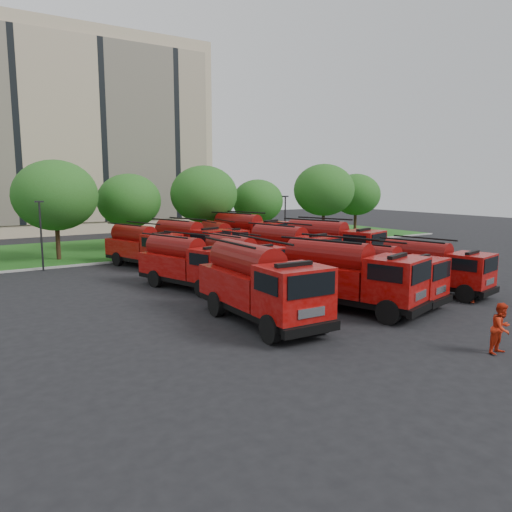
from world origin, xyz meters
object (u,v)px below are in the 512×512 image
Objects in this scene: fire_truck_0 at (260,284)px; fire_truck_6 at (291,249)px; fire_truck_4 at (187,263)px; fire_truck_1 at (349,276)px; fire_truck_2 at (380,273)px; firefighter_1 at (500,353)px; fire_truck_11 at (248,234)px; fire_truck_5 at (241,259)px; firefighter_5 at (369,264)px; fire_truck_7 at (331,245)px; firefighter_0 at (472,302)px; fire_truck_8 at (143,246)px; firefighter_4 at (315,301)px; firefighter_2 at (414,289)px; fire_truck_10 at (220,240)px; fire_truck_9 at (189,242)px; fire_truck_3 at (433,267)px; firefighter_3 at (458,281)px.

fire_truck_6 is (8.87, 9.31, -0.13)m from fire_truck_0.
fire_truck_0 is 1.09× the size of fire_truck_4.
fire_truck_1 is 10.56m from fire_truck_6.
firefighter_1 is (-2.33, -8.30, -1.58)m from fire_truck_2.
firefighter_1 is at bearing -119.86° from fire_truck_11.
fire_truck_5 is 4.57× the size of firefighter_5.
fire_truck_0 is at bearing -123.33° from fire_truck_5.
firefighter_0 is (-0.67, -12.19, -1.79)m from fire_truck_7.
firefighter_0 is (10.85, -20.69, -1.59)m from fire_truck_8.
firefighter_4 is at bearing -90.71° from fire_truck_5.
fire_truck_11 is at bearing 61.16° from fire_truck_0.
fire_truck_5 is 0.82× the size of fire_truck_7.
firefighter_2 is 9.08m from firefighter_5.
fire_truck_10 is at bearing 61.49° from firefighter_0.
fire_truck_9 is 4.31× the size of firefighter_2.
fire_truck_9 is at bearing 178.51° from fire_truck_11.
fire_truck_9 reaches higher than fire_truck_3.
firefighter_5 is at bearing 31.56° from firefighter_0.
fire_truck_9 is at bearing 106.72° from fire_truck_6.
fire_truck_2 is 1.07× the size of fire_truck_10.
fire_truck_11 is at bearing 77.22° from fire_truck_7.
fire_truck_8 reaches higher than firefighter_4.
fire_truck_4 is at bearing 89.37° from fire_truck_0.
firefighter_3 is at bearing -39.35° from fire_truck_5.
fire_truck_9 is (4.71, 17.32, -0.13)m from fire_truck_0.
fire_truck_3 is 19.03m from fire_truck_10.
firefighter_5 is (11.46, -8.54, -1.69)m from fire_truck_9.
fire_truck_9 is at bearing 85.90° from fire_truck_2.
fire_truck_7 is at bearing 35.18° from fire_truck_1.
fire_truck_8 reaches higher than firefighter_2.
fire_truck_7 is (4.86, 9.37, 0.21)m from fire_truck_2.
firefighter_1 is at bearing 163.45° from firefighter_2.
fire_truck_7 reaches higher than firefighter_5.
fire_truck_6 is at bearing 95.35° from fire_truck_3.
fire_truck_7 reaches higher than firefighter_0.
firefighter_2 is 7.05m from firefighter_4.
fire_truck_0 is 4.92× the size of firefighter_3.
firefighter_0 is at bearing -86.64° from fire_truck_9.
fire_truck_9 is at bearing 115.45° from fire_truck_7.
firefighter_0 is at bearing -87.32° from fire_truck_6.
fire_truck_1 is at bearing -145.62° from fire_truck_7.
fire_truck_8 is 1.08× the size of fire_truck_10.
fire_truck_2 is 4.45× the size of firefighter_3.
fire_truck_8 reaches higher than fire_truck_10.
firefighter_0 is (4.19, -2.82, -1.58)m from fire_truck_2.
fire_truck_2 is at bearing -66.96° from fire_truck_4.
fire_truck_8 reaches higher than firefighter_0.
fire_truck_0 is at bearing -121.05° from fire_truck_9.
firefighter_3 is at bearing 3.47° from firefighter_0.
firefighter_2 is at bearing -51.71° from fire_truck_5.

